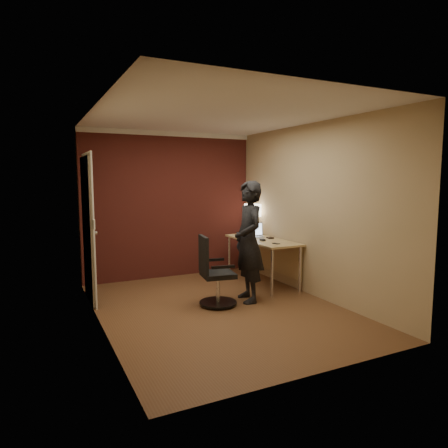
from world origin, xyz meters
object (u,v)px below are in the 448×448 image
(person, at_px, (249,242))
(wallet, at_px, (270,238))
(phone, at_px, (276,243))
(office_chair, at_px, (214,276))
(desk, at_px, (266,247))
(desk_lamp, at_px, (253,211))
(laptop, at_px, (253,233))
(mouse, at_px, (263,240))

(person, bearing_deg, wallet, 140.46)
(phone, height_order, office_chair, office_chair)
(desk, relative_size, person, 0.89)
(person, bearing_deg, desk_lamp, 156.63)
(desk_lamp, distance_m, laptop, 0.47)
(mouse, height_order, office_chair, office_chair)
(laptop, bearing_deg, phone, -94.36)
(desk, xyz_separation_m, office_chair, (-1.26, -0.71, -0.19))
(office_chair, height_order, person, person)
(desk, relative_size, laptop, 3.73)
(desk, height_order, phone, phone)
(office_chair, bearing_deg, mouse, 26.80)
(desk, bearing_deg, laptop, 102.51)
(desk_lamp, xyz_separation_m, person, (-0.81, -1.29, -0.31))
(laptop, xyz_separation_m, phone, (-0.06, -0.78, -0.06))
(laptop, bearing_deg, desk_lamp, 62.88)
(desk_lamp, bearing_deg, mouse, -108.08)
(laptop, relative_size, office_chair, 0.43)
(phone, bearing_deg, office_chair, -179.54)
(desk_lamp, relative_size, phone, 4.65)
(person, bearing_deg, laptop, 155.33)
(office_chair, bearing_deg, desk, 29.38)
(desk_lamp, relative_size, office_chair, 0.57)
(desk, height_order, laptop, laptop)
(desk_lamp, bearing_deg, person, -122.18)
(laptop, relative_size, wallet, 3.65)
(mouse, bearing_deg, laptop, 81.94)
(phone, bearing_deg, mouse, 85.21)
(desk, relative_size, wallet, 13.64)
(laptop, height_order, office_chair, laptop)
(desk_lamp, height_order, person, person)
(office_chair, bearing_deg, wallet, 28.11)
(mouse, xyz_separation_m, office_chair, (-1.11, -0.56, -0.33))
(desk, bearing_deg, desk_lamp, 82.30)
(mouse, relative_size, phone, 0.87)
(phone, relative_size, person, 0.07)
(desk_lamp, bearing_deg, laptop, -117.12)
(wallet, bearing_deg, desk_lamp, 90.89)
(wallet, bearing_deg, desk, -173.81)
(person, bearing_deg, desk, 143.24)
(wallet, bearing_deg, mouse, -146.37)
(laptop, height_order, phone, laptop)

